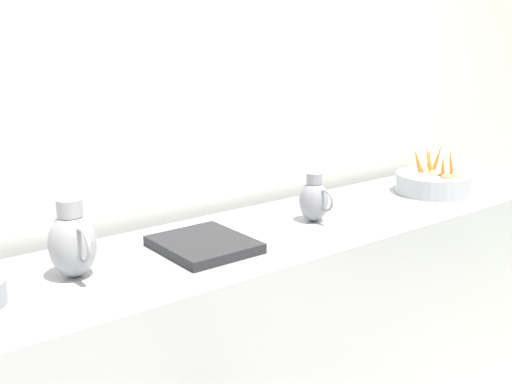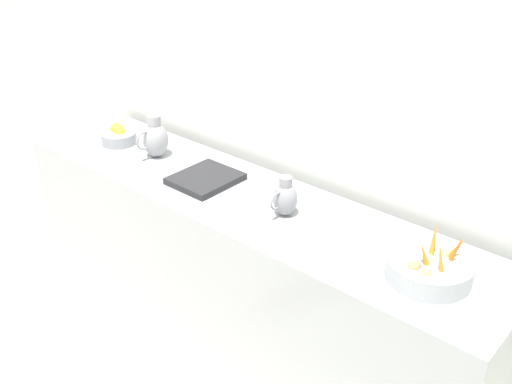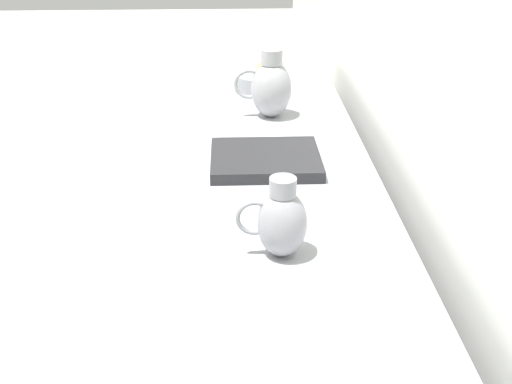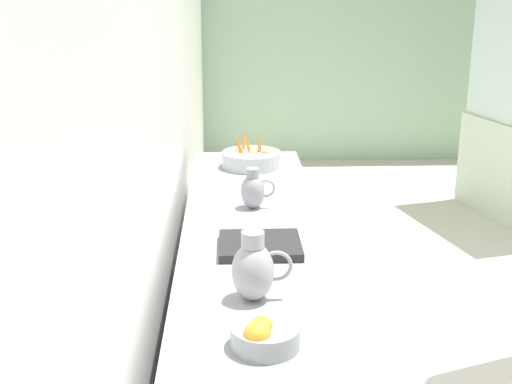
# 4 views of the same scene
# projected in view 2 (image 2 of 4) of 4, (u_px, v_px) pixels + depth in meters

# --- Properties ---
(tile_wall_left) EXTENTS (0.10, 8.23, 3.00)m
(tile_wall_left) POSITION_uv_depth(u_px,v_px,m) (377.00, 77.00, 2.72)
(tile_wall_left) COLOR silver
(tile_wall_left) RESTS_ON ground_plane
(prep_counter) EXTENTS (0.65, 2.91, 0.88)m
(prep_counter) POSITION_uv_depth(u_px,v_px,m) (239.00, 264.00, 3.22)
(prep_counter) COLOR #9EA0A5
(prep_counter) RESTS_ON ground_plane
(vegetable_colander) EXTENTS (0.35, 0.35, 0.22)m
(vegetable_colander) POSITION_uv_depth(u_px,v_px,m) (429.00, 267.00, 2.35)
(vegetable_colander) COLOR #ADAFB5
(vegetable_colander) RESTS_ON prep_counter
(orange_bowl) EXTENTS (0.21, 0.21, 0.11)m
(orange_bowl) POSITION_uv_depth(u_px,v_px,m) (119.00, 136.00, 3.59)
(orange_bowl) COLOR gray
(orange_bowl) RESTS_ON prep_counter
(metal_pitcher_tall) EXTENTS (0.21, 0.15, 0.25)m
(metal_pitcher_tall) POSITION_uv_depth(u_px,v_px,m) (155.00, 138.00, 3.38)
(metal_pitcher_tall) COLOR #939399
(metal_pitcher_tall) RESTS_ON prep_counter
(metal_pitcher_short) EXTENTS (0.17, 0.12, 0.20)m
(metal_pitcher_short) POSITION_uv_depth(u_px,v_px,m) (285.00, 198.00, 2.78)
(metal_pitcher_short) COLOR gray
(metal_pitcher_short) RESTS_ON prep_counter
(counter_sink_basin) EXTENTS (0.34, 0.30, 0.04)m
(counter_sink_basin) POSITION_uv_depth(u_px,v_px,m) (206.00, 179.00, 3.13)
(counter_sink_basin) COLOR #232326
(counter_sink_basin) RESTS_ON prep_counter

